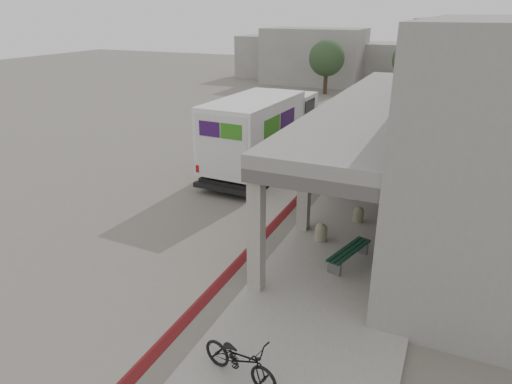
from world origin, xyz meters
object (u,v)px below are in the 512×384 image
at_px(fedex_truck, 263,131).
at_px(utility_cabinet, 388,232).
at_px(bench, 349,253).
at_px(bicycle_black, 240,359).

xyz_separation_m(fedex_truck, utility_cabinet, (6.80, -5.76, -1.28)).
bearing_deg(bench, fedex_truck, 145.55).
xyz_separation_m(fedex_truck, bench, (5.91, -7.29, -1.46)).
xyz_separation_m(fedex_truck, bicycle_black, (4.95, -12.76, -1.30)).
bearing_deg(fedex_truck, utility_cabinet, -37.82).
xyz_separation_m(utility_cabinet, bicycle_black, (-1.85, -7.00, -0.03)).
height_order(fedex_truck, utility_cabinet, fedex_truck).
xyz_separation_m(bench, bicycle_black, (-0.96, -5.47, 0.16)).
bearing_deg(bench, utility_cabinet, 76.31).
distance_m(utility_cabinet, bicycle_black, 7.24).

